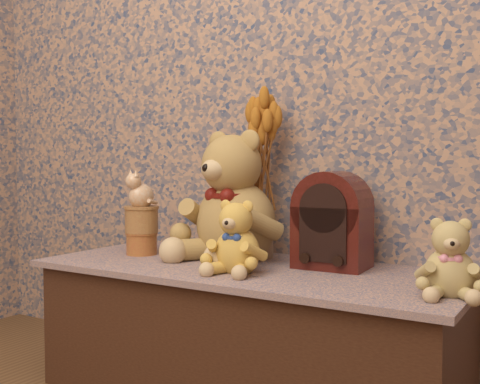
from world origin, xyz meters
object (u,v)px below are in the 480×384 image
(biscuit_tin_lower, at_px, (142,243))
(cathedral_radio, at_px, (333,220))
(teddy_small, at_px, (450,254))
(teddy_large, at_px, (236,190))
(cat_figurine, at_px, (141,188))
(teddy_medium, at_px, (237,233))
(ceramic_vase, at_px, (258,232))

(biscuit_tin_lower, bearing_deg, cathedral_radio, 9.30)
(teddy_small, bearing_deg, biscuit_tin_lower, 159.82)
(teddy_large, xyz_separation_m, cat_figurine, (-0.34, -0.10, 0.00))
(teddy_medium, relative_size, ceramic_vase, 1.30)
(cat_figurine, bearing_deg, ceramic_vase, 38.30)
(teddy_medium, bearing_deg, biscuit_tin_lower, 162.34)
(cathedral_radio, bearing_deg, teddy_large, -179.39)
(teddy_medium, distance_m, cathedral_radio, 0.31)
(teddy_medium, xyz_separation_m, biscuit_tin_lower, (-0.47, 0.10, -0.08))
(ceramic_vase, distance_m, biscuit_tin_lower, 0.42)
(teddy_large, height_order, teddy_medium, teddy_large)
(teddy_small, height_order, cathedral_radio, cathedral_radio)
(teddy_small, height_order, biscuit_tin_lower, teddy_small)
(cathedral_radio, bearing_deg, cat_figurine, -172.49)
(cat_figurine, bearing_deg, teddy_medium, 3.22)
(teddy_small, bearing_deg, cathedral_radio, 137.57)
(ceramic_vase, relative_size, biscuit_tin_lower, 1.65)
(biscuit_tin_lower, bearing_deg, teddy_large, 16.11)
(teddy_large, height_order, teddy_small, teddy_large)
(cathedral_radio, bearing_deg, teddy_medium, -136.79)
(teddy_large, relative_size, ceramic_vase, 2.60)
(biscuit_tin_lower, relative_size, cat_figurine, 0.81)
(teddy_medium, height_order, cathedral_radio, cathedral_radio)
(teddy_medium, distance_m, cat_figurine, 0.50)
(ceramic_vase, relative_size, cat_figurine, 1.34)
(teddy_large, xyz_separation_m, cathedral_radio, (0.35, 0.01, -0.08))
(biscuit_tin_lower, bearing_deg, teddy_medium, -12.51)
(teddy_large, xyz_separation_m, ceramic_vase, (0.05, 0.06, -0.15))
(teddy_medium, xyz_separation_m, cathedral_radio, (0.22, 0.22, 0.03))
(ceramic_vase, bearing_deg, teddy_medium, -73.03)
(teddy_large, xyz_separation_m, teddy_medium, (0.13, -0.20, -0.12))
(cathedral_radio, height_order, cat_figurine, cat_figurine)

